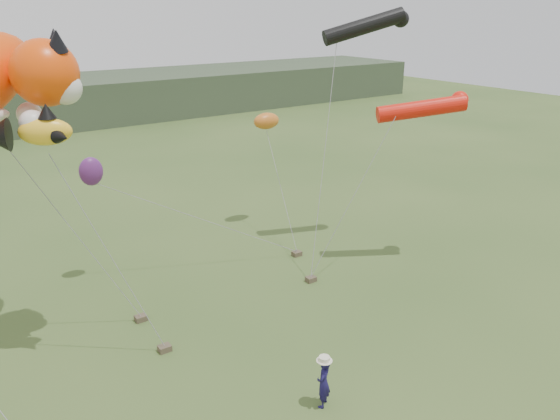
% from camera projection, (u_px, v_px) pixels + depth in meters
% --- Properties ---
extents(ground, '(120.00, 120.00, 0.00)m').
position_uv_depth(ground, '(320.00, 377.00, 16.32)').
color(ground, '#385123').
rests_on(ground, ground).
extents(festival_attendant, '(0.65, 0.61, 1.50)m').
position_uv_depth(festival_attendant, '(324.00, 383.00, 14.91)').
color(festival_attendant, '#181246').
rests_on(festival_attendant, ground).
extents(sandbag_anchors, '(12.85, 5.05, 0.20)m').
position_uv_depth(sandbag_anchors, '(205.00, 315.00, 19.40)').
color(sandbag_anchors, brown).
rests_on(sandbag_anchors, ground).
extents(fish_kite, '(2.48, 1.65, 1.21)m').
position_uv_depth(fish_kite, '(27.00, 132.00, 14.73)').
color(fish_kite, yellow).
rests_on(fish_kite, ground).
extents(tube_kites, '(4.08, 5.37, 4.39)m').
position_uv_depth(tube_kites, '(399.00, 65.00, 22.39)').
color(tube_kites, black).
rests_on(tube_kites, ground).
extents(misc_kites, '(10.12, 2.18, 1.64)m').
position_uv_depth(misc_kites, '(204.00, 139.00, 24.04)').
color(misc_kites, '#CA691F').
rests_on(misc_kites, ground).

